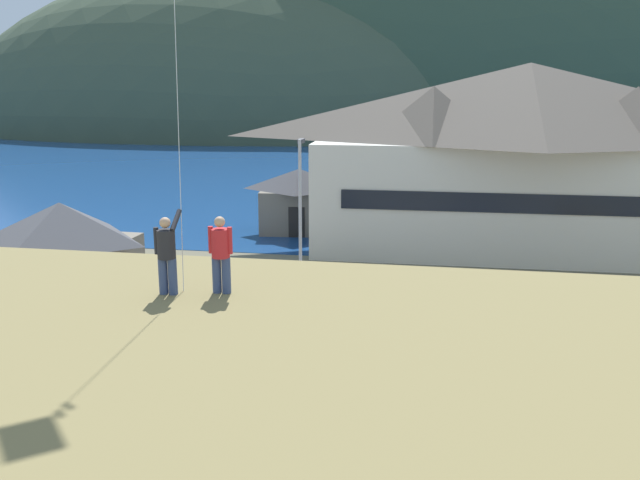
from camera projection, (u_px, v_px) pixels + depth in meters
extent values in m
plane|color=#66604C|center=(255.00, 387.00, 23.50)|extent=(600.00, 600.00, 0.00)
cube|color=gray|center=(286.00, 334.00, 28.28)|extent=(40.00, 20.00, 0.10)
cube|color=navy|center=(386.00, 169.00, 81.00)|extent=(360.00, 84.00, 0.03)
ellipsoid|color=#3D4C38|center=(228.00, 133.00, 136.35)|extent=(116.27, 56.17, 62.97)
ellipsoid|color=#334733|center=(346.00, 133.00, 135.84)|extent=(147.91, 46.11, 83.71)
cube|color=beige|center=(522.00, 195.00, 42.20)|extent=(25.59, 10.67, 6.84)
cube|color=black|center=(535.00, 204.00, 37.15)|extent=(21.61, 0.43, 1.10)
pyramid|color=#60564C|center=(529.00, 102.00, 40.87)|extent=(27.13, 11.72, 4.62)
pyramid|color=#60564C|center=(433.00, 114.00, 40.16)|extent=(5.74, 5.74, 3.23)
pyramid|color=#60564C|center=(636.00, 115.00, 38.44)|extent=(5.74, 5.74, 3.23)
cube|color=#756B5B|center=(66.00, 284.00, 29.09)|extent=(5.29, 5.19, 3.70)
pyramid|color=#47474C|center=(61.00, 223.00, 28.46)|extent=(5.72, 5.71, 1.73)
cube|color=black|center=(31.00, 315.00, 26.85)|extent=(1.10, 0.12, 2.59)
cube|color=#756B5B|center=(299.00, 210.00, 47.32)|extent=(5.59, 4.57, 3.02)
pyramid|color=#47474C|center=(299.00, 179.00, 46.80)|extent=(6.05, 5.02, 1.42)
cube|color=black|center=(297.00, 223.00, 45.42)|extent=(1.10, 0.17, 2.12)
cube|color=#70604C|center=(380.00, 203.00, 56.40)|extent=(3.20, 12.46, 0.70)
cube|color=#23564C|center=(336.00, 205.00, 55.18)|extent=(2.33, 7.16, 0.90)
cube|color=#33665B|center=(336.00, 199.00, 55.05)|extent=(2.26, 6.95, 0.16)
cube|color=silver|center=(335.00, 192.00, 54.39)|extent=(1.61, 2.15, 1.10)
cube|color=#23564C|center=(420.00, 196.00, 59.28)|extent=(2.27, 5.86, 0.90)
cube|color=#33665B|center=(421.00, 190.00, 59.15)|extent=(2.20, 5.68, 0.16)
cube|color=silver|center=(420.00, 184.00, 58.60)|extent=(1.41, 1.81, 1.10)
cube|color=navy|center=(334.00, 206.00, 54.59)|extent=(3.13, 7.68, 0.90)
cube|color=navy|center=(334.00, 200.00, 54.47)|extent=(3.03, 7.45, 0.16)
cube|color=silver|center=(334.00, 193.00, 53.78)|extent=(1.89, 2.40, 1.10)
cube|color=black|center=(273.00, 304.00, 29.68)|extent=(4.31, 2.08, 0.80)
cube|color=black|center=(276.00, 288.00, 29.49)|extent=(2.20, 1.74, 0.70)
cube|color=black|center=(276.00, 288.00, 29.50)|extent=(2.25, 1.77, 0.32)
cylinder|color=black|center=(248.00, 305.00, 30.79)|extent=(0.65, 0.26, 0.64)
cylinder|color=black|center=(239.00, 318.00, 29.02)|extent=(0.65, 0.26, 0.64)
cylinder|color=black|center=(307.00, 307.00, 30.52)|extent=(0.65, 0.26, 0.64)
cylinder|color=black|center=(301.00, 321.00, 28.74)|extent=(0.65, 0.26, 0.64)
cube|color=slate|center=(547.00, 371.00, 22.82)|extent=(4.27, 1.96, 0.80)
cube|color=#5B5B5F|center=(544.00, 350.00, 22.68)|extent=(2.16, 1.68, 0.70)
cube|color=black|center=(544.00, 351.00, 22.69)|extent=(2.20, 1.71, 0.32)
cylinder|color=black|center=(594.00, 398.00, 21.77)|extent=(0.65, 0.24, 0.64)
cylinder|color=black|center=(584.00, 374.00, 23.51)|extent=(0.65, 0.24, 0.64)
cylinder|color=black|center=(507.00, 390.00, 22.32)|extent=(0.65, 0.24, 0.64)
cylinder|color=black|center=(504.00, 368.00, 24.06)|extent=(0.65, 0.24, 0.64)
cylinder|color=#ADADB2|center=(300.00, 218.00, 32.74)|extent=(0.16, 0.16, 7.60)
cube|color=#4C4C51|center=(301.00, 141.00, 32.22)|extent=(0.24, 0.70, 0.20)
cylinder|color=#384770|center=(163.00, 276.00, 14.89)|extent=(0.20, 0.20, 0.82)
cylinder|color=#384770|center=(173.00, 276.00, 14.86)|extent=(0.20, 0.20, 0.82)
cylinder|color=#232328|center=(166.00, 244.00, 14.70)|extent=(0.40, 0.40, 0.64)
sphere|color=tan|center=(165.00, 223.00, 14.59)|extent=(0.24, 0.24, 0.24)
cylinder|color=#232328|center=(176.00, 220.00, 14.74)|extent=(0.12, 0.56, 0.43)
cylinder|color=#232328|center=(156.00, 241.00, 14.72)|extent=(0.11, 0.11, 0.60)
cylinder|color=#384770|center=(217.00, 275.00, 14.98)|extent=(0.20, 0.20, 0.82)
cylinder|color=#384770|center=(226.00, 275.00, 14.94)|extent=(0.20, 0.20, 0.82)
cylinder|color=red|center=(220.00, 243.00, 14.79)|extent=(0.40, 0.40, 0.64)
sphere|color=tan|center=(220.00, 222.00, 14.68)|extent=(0.24, 0.24, 0.24)
cylinder|color=red|center=(211.00, 240.00, 14.81)|extent=(0.11, 0.11, 0.60)
cylinder|color=red|center=(230.00, 241.00, 14.73)|extent=(0.11, 0.11, 0.60)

